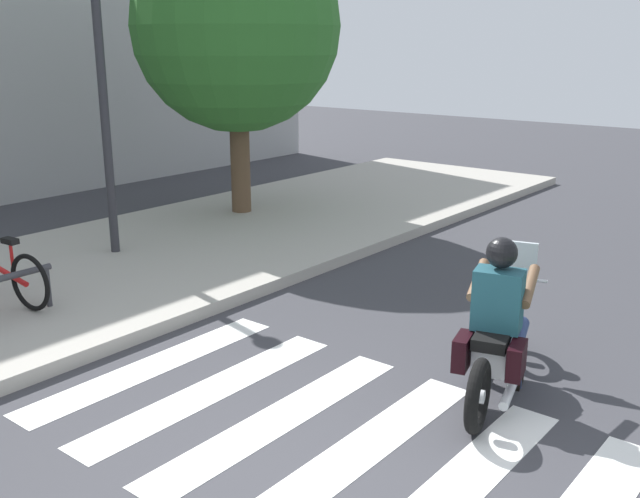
% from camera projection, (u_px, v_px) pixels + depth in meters
% --- Properties ---
extents(ground_plane, '(48.00, 48.00, 0.00)m').
position_uv_depth(ground_plane, '(300.00, 494.00, 4.94)').
color(ground_plane, '#38383D').
extents(crosswalk_stripe_1, '(2.80, 0.40, 0.01)m').
position_uv_depth(crosswalk_stripe_1, '(453.00, 491.00, 4.97)').
color(crosswalk_stripe_1, white).
rests_on(crosswalk_stripe_1, ground).
extents(crosswalk_stripe_2, '(2.80, 0.40, 0.01)m').
position_uv_depth(crosswalk_stripe_2, '(359.00, 451.00, 5.45)').
color(crosswalk_stripe_2, white).
rests_on(crosswalk_stripe_2, ground).
extents(crosswalk_stripe_3, '(2.80, 0.40, 0.01)m').
position_uv_depth(crosswalk_stripe_3, '(280.00, 418.00, 5.93)').
color(crosswalk_stripe_3, white).
rests_on(crosswalk_stripe_3, ground).
extents(crosswalk_stripe_4, '(2.80, 0.40, 0.01)m').
position_uv_depth(crosswalk_stripe_4, '(212.00, 389.00, 6.42)').
color(crosswalk_stripe_4, white).
rests_on(crosswalk_stripe_4, ground).
extents(crosswalk_stripe_5, '(2.80, 0.40, 0.01)m').
position_uv_depth(crosswalk_stripe_5, '(154.00, 365.00, 6.90)').
color(crosswalk_stripe_5, white).
rests_on(crosswalk_stripe_5, ground).
extents(motorcycle, '(2.12, 0.88, 1.19)m').
position_uv_depth(motorcycle, '(498.00, 342.00, 6.31)').
color(motorcycle, black).
rests_on(motorcycle, ground).
extents(rider, '(0.72, 0.65, 1.42)m').
position_uv_depth(rider, '(499.00, 305.00, 6.15)').
color(rider, '#1E4C59').
rests_on(rider, ground).
extents(street_lamp, '(0.28, 0.28, 3.93)m').
position_uv_depth(street_lamp, '(102.00, 86.00, 9.50)').
color(street_lamp, '#2D2D33').
rests_on(street_lamp, ground).
extents(tree_near_rack, '(3.40, 3.40, 4.91)m').
position_uv_depth(tree_near_rack, '(236.00, 27.00, 11.70)').
color(tree_near_rack, brown).
rests_on(tree_near_rack, ground).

